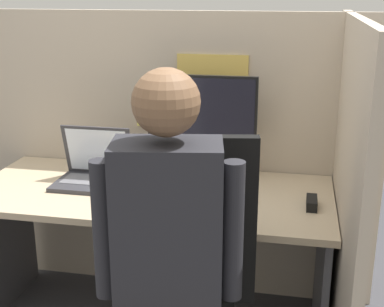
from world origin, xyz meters
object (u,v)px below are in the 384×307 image
(paper_box, at_px, (201,170))
(stapler, at_px, (312,203))
(monitor, at_px, (202,117))
(person, at_px, (163,255))
(office_chair, at_px, (182,298))
(carrot_toy, at_px, (148,209))
(laptop, at_px, (94,173))

(paper_box, relative_size, stapler, 2.52)
(monitor, bearing_deg, person, -86.72)
(office_chair, xyz_separation_m, person, (-0.03, -0.16, 0.25))
(monitor, relative_size, carrot_toy, 3.64)
(carrot_toy, bearing_deg, person, -69.25)
(office_chair, bearing_deg, person, -99.74)
(laptop, xyz_separation_m, carrot_toy, (0.35, -0.30, -0.03))
(carrot_toy, distance_m, office_chair, 0.46)
(paper_box, distance_m, laptop, 0.52)
(laptop, xyz_separation_m, office_chair, (0.57, -0.66, -0.20))
(monitor, height_order, stapler, monitor)
(paper_box, distance_m, carrot_toy, 0.49)
(carrot_toy, bearing_deg, stapler, 16.96)
(monitor, bearing_deg, stapler, -27.28)
(monitor, distance_m, carrot_toy, 0.57)
(office_chair, bearing_deg, monitor, 95.70)
(stapler, bearing_deg, person, -123.31)
(paper_box, xyz_separation_m, carrot_toy, (-0.14, -0.47, -0.02))
(carrot_toy, bearing_deg, laptop, 139.39)
(office_chair, relative_size, person, 0.80)
(paper_box, bearing_deg, office_chair, -84.28)
(monitor, height_order, office_chair, monitor)
(monitor, bearing_deg, carrot_toy, -106.18)
(monitor, distance_m, laptop, 0.58)
(carrot_toy, height_order, person, person)
(paper_box, xyz_separation_m, laptop, (-0.49, -0.17, 0.01))
(monitor, xyz_separation_m, laptop, (-0.49, -0.17, -0.26))
(person, bearing_deg, office_chair, 80.26)
(person, bearing_deg, laptop, 123.83)
(laptop, bearing_deg, paper_box, 19.20)
(monitor, relative_size, office_chair, 0.47)
(paper_box, bearing_deg, laptop, -160.80)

